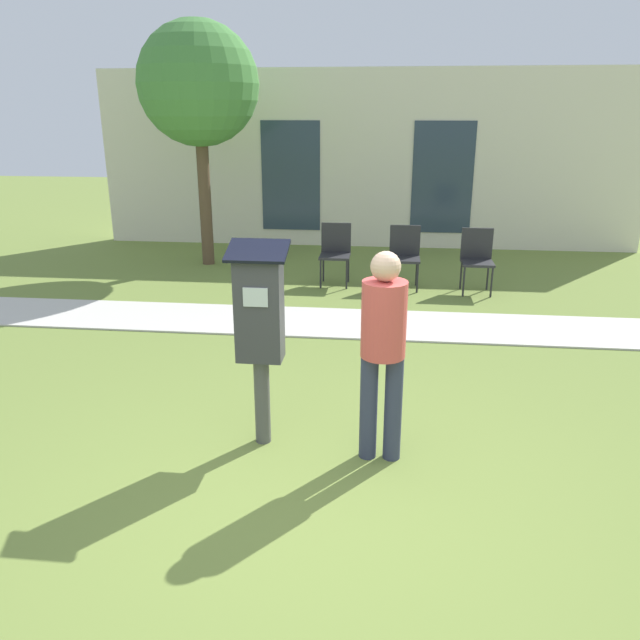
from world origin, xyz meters
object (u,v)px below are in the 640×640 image
(parking_meter, at_px, (260,319))
(person_standing, at_px, (383,341))
(outdoor_chair_left, at_px, (335,249))
(outdoor_chair_middle, at_px, (405,252))
(outdoor_chair_right, at_px, (477,255))

(parking_meter, distance_m, person_standing, 0.93)
(person_standing, height_order, outdoor_chair_left, person_standing)
(outdoor_chair_left, relative_size, outdoor_chair_middle, 1.00)
(parking_meter, bearing_deg, outdoor_chair_left, 88.19)
(parking_meter, bearing_deg, person_standing, -8.44)
(parking_meter, height_order, person_standing, parking_meter)
(outdoor_chair_middle, bearing_deg, parking_meter, -97.61)
(outdoor_chair_middle, bearing_deg, outdoor_chair_left, -178.29)
(person_standing, relative_size, outdoor_chair_left, 1.76)
(outdoor_chair_right, bearing_deg, outdoor_chair_middle, -161.82)
(parking_meter, bearing_deg, outdoor_chair_right, 64.42)
(outdoor_chair_middle, bearing_deg, person_standing, -86.58)
(outdoor_chair_left, distance_m, outdoor_chair_middle, 1.02)
(parking_meter, distance_m, outdoor_chair_middle, 4.84)
(parking_meter, height_order, outdoor_chair_middle, parking_meter)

